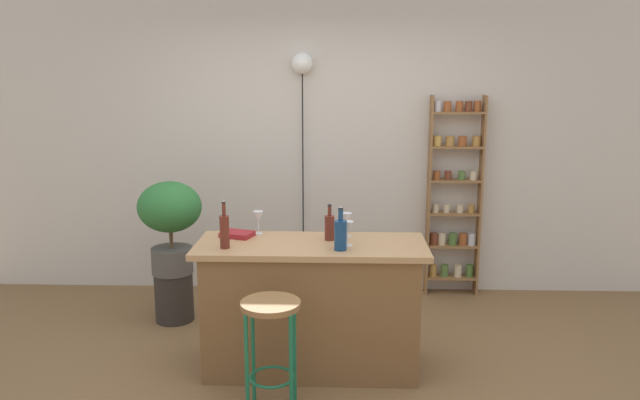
% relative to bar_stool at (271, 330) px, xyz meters
% --- Properties ---
extents(ground, '(12.00, 12.00, 0.00)m').
position_rel_bar_stool_xyz_m(ground, '(0.21, 0.28, -0.52)').
color(ground, brown).
extents(back_wall, '(6.40, 0.10, 2.80)m').
position_rel_bar_stool_xyz_m(back_wall, '(0.21, 2.23, 0.88)').
color(back_wall, beige).
rests_on(back_wall, ground).
extents(kitchen_counter, '(1.54, 0.61, 0.89)m').
position_rel_bar_stool_xyz_m(kitchen_counter, '(0.21, 0.58, -0.07)').
color(kitchen_counter, brown).
rests_on(kitchen_counter, ground).
extents(bar_stool, '(0.35, 0.35, 0.70)m').
position_rel_bar_stool_xyz_m(bar_stool, '(0.00, 0.00, 0.00)').
color(bar_stool, '#196642').
rests_on(bar_stool, ground).
extents(spice_shelf, '(0.48, 0.14, 1.81)m').
position_rel_bar_stool_xyz_m(spice_shelf, '(1.43, 2.08, 0.39)').
color(spice_shelf, olive).
rests_on(spice_shelf, ground).
extents(plant_stool, '(0.31, 0.31, 0.41)m').
position_rel_bar_stool_xyz_m(plant_stool, '(-0.96, 1.37, -0.32)').
color(plant_stool, '#2D2823').
rests_on(plant_stool, ground).
extents(potted_plant, '(0.51, 0.46, 0.75)m').
position_rel_bar_stool_xyz_m(potted_plant, '(-0.96, 1.37, 0.35)').
color(potted_plant, '#514C47').
rests_on(potted_plant, plant_stool).
extents(bottle_wine_red, '(0.06, 0.06, 0.31)m').
position_rel_bar_stool_xyz_m(bottle_wine_red, '(-0.34, 0.44, 0.48)').
color(bottle_wine_red, '#5B2319').
rests_on(bottle_wine_red, kitchen_counter).
extents(bottle_vinegar, '(0.08, 0.08, 0.28)m').
position_rel_bar_stool_xyz_m(bottle_vinegar, '(0.40, 0.42, 0.47)').
color(bottle_vinegar, navy).
rests_on(bottle_vinegar, kitchen_counter).
extents(bottle_sauce_amber, '(0.07, 0.07, 0.25)m').
position_rel_bar_stool_xyz_m(bottle_sauce_amber, '(0.33, 0.66, 0.46)').
color(bottle_sauce_amber, '#5B2319').
rests_on(bottle_sauce_amber, kitchen_counter).
extents(wine_glass_left, '(0.07, 0.07, 0.16)m').
position_rel_bar_stool_xyz_m(wine_glass_left, '(0.45, 0.52, 0.49)').
color(wine_glass_left, silver).
rests_on(wine_glass_left, kitchen_counter).
extents(wine_glass_center, '(0.07, 0.07, 0.16)m').
position_rel_bar_stool_xyz_m(wine_glass_center, '(-0.17, 0.80, 0.49)').
color(wine_glass_center, silver).
rests_on(wine_glass_center, kitchen_counter).
extents(wine_glass_right, '(0.07, 0.07, 0.16)m').
position_rel_bar_stool_xyz_m(wine_glass_right, '(0.45, 0.76, 0.49)').
color(wine_glass_right, silver).
rests_on(wine_glass_right, kitchen_counter).
extents(cookbook, '(0.25, 0.21, 0.03)m').
position_rel_bar_stool_xyz_m(cookbook, '(-0.31, 0.72, 0.39)').
color(cookbook, maroon).
rests_on(cookbook, kitchen_counter).
extents(pendant_globe_light, '(0.19, 0.19, 2.18)m').
position_rel_bar_stool_xyz_m(pendant_globe_light, '(0.06, 2.12, 1.52)').
color(pendant_globe_light, black).
rests_on(pendant_globe_light, ground).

